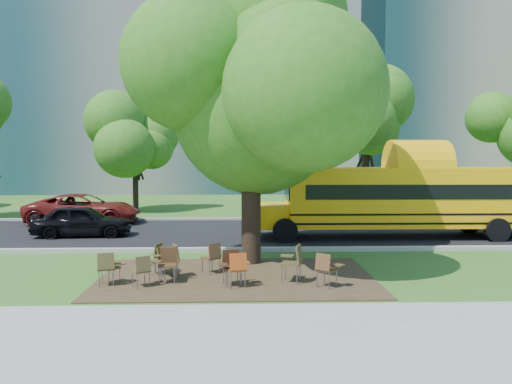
{
  "coord_description": "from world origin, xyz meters",
  "views": [
    {
      "loc": [
        1.08,
        -13.23,
        3.11
      ],
      "look_at": [
        1.65,
        4.21,
        1.89
      ],
      "focal_mm": 35.0,
      "sensor_mm": 36.0,
      "label": 1
    }
  ],
  "objects_px": {
    "chair_0": "(107,265)",
    "chair_10": "(162,255)",
    "chair_11": "(213,255)",
    "bg_car_red": "(84,209)",
    "chair_9": "(171,258)",
    "main_tree": "(251,80)",
    "chair_1": "(109,265)",
    "school_bus": "(414,197)",
    "chair_8": "(158,257)",
    "chair_7": "(327,267)",
    "chair_3": "(167,261)",
    "chair_2": "(142,268)",
    "chair_6": "(294,259)",
    "black_car": "(82,221)",
    "chair_4": "(238,266)",
    "chair_5": "(230,264)"
  },
  "relations": [
    {
      "from": "chair_9",
      "to": "chair_10",
      "type": "relative_size",
      "value": 1.09
    },
    {
      "from": "chair_9",
      "to": "black_car",
      "type": "relative_size",
      "value": 0.24
    },
    {
      "from": "main_tree",
      "to": "bg_car_red",
      "type": "height_order",
      "value": "main_tree"
    },
    {
      "from": "chair_7",
      "to": "chair_3",
      "type": "bearing_deg",
      "value": -147.69
    },
    {
      "from": "chair_2",
      "to": "chair_6",
      "type": "relative_size",
      "value": 0.81
    },
    {
      "from": "chair_9",
      "to": "black_car",
      "type": "bearing_deg",
      "value": 8.11
    },
    {
      "from": "chair_2",
      "to": "chair_7",
      "type": "bearing_deg",
      "value": -35.0
    },
    {
      "from": "chair_3",
      "to": "chair_10",
      "type": "bearing_deg",
      "value": -75.1
    },
    {
      "from": "chair_5",
      "to": "chair_11",
      "type": "bearing_deg",
      "value": -80.41
    },
    {
      "from": "main_tree",
      "to": "black_car",
      "type": "bearing_deg",
      "value": 141.97
    },
    {
      "from": "chair_0",
      "to": "chair_10",
      "type": "bearing_deg",
      "value": 35.82
    },
    {
      "from": "chair_3",
      "to": "chair_10",
      "type": "distance_m",
      "value": 1.13
    },
    {
      "from": "chair_5",
      "to": "chair_10",
      "type": "bearing_deg",
      "value": -48.38
    },
    {
      "from": "chair_1",
      "to": "chair_11",
      "type": "bearing_deg",
      "value": 65.63
    },
    {
      "from": "chair_2",
      "to": "chair_6",
      "type": "bearing_deg",
      "value": -27.22
    },
    {
      "from": "chair_6",
      "to": "black_car",
      "type": "height_order",
      "value": "black_car"
    },
    {
      "from": "chair_4",
      "to": "chair_11",
      "type": "xyz_separation_m",
      "value": [
        -0.67,
        1.48,
        -0.02
      ]
    },
    {
      "from": "chair_11",
      "to": "bg_car_red",
      "type": "relative_size",
      "value": 0.16
    },
    {
      "from": "school_bus",
      "to": "chair_5",
      "type": "relative_size",
      "value": 12.68
    },
    {
      "from": "chair_2",
      "to": "chair_6",
      "type": "distance_m",
      "value": 3.65
    },
    {
      "from": "chair_0",
      "to": "chair_8",
      "type": "height_order",
      "value": "chair_0"
    },
    {
      "from": "chair_0",
      "to": "chair_2",
      "type": "relative_size",
      "value": 1.08
    },
    {
      "from": "chair_3",
      "to": "chair_4",
      "type": "bearing_deg",
      "value": 162.37
    },
    {
      "from": "chair_2",
      "to": "chair_11",
      "type": "xyz_separation_m",
      "value": [
        1.59,
        1.37,
        0.04
      ]
    },
    {
      "from": "chair_6",
      "to": "chair_10",
      "type": "relative_size",
      "value": 1.2
    },
    {
      "from": "chair_1",
      "to": "black_car",
      "type": "bearing_deg",
      "value": 155.11
    },
    {
      "from": "chair_11",
      "to": "black_car",
      "type": "relative_size",
      "value": 0.23
    },
    {
      "from": "black_car",
      "to": "chair_3",
      "type": "bearing_deg",
      "value": -153.11
    },
    {
      "from": "chair_7",
      "to": "chair_8",
      "type": "relative_size",
      "value": 1.1
    },
    {
      "from": "chair_1",
      "to": "black_car",
      "type": "xyz_separation_m",
      "value": [
        -2.93,
        7.32,
        0.15
      ]
    },
    {
      "from": "chair_5",
      "to": "chair_7",
      "type": "height_order",
      "value": "chair_5"
    },
    {
      "from": "school_bus",
      "to": "chair_9",
      "type": "bearing_deg",
      "value": -143.64
    },
    {
      "from": "chair_6",
      "to": "chair_10",
      "type": "height_order",
      "value": "chair_6"
    },
    {
      "from": "school_bus",
      "to": "chair_10",
      "type": "bearing_deg",
      "value": -147.34
    },
    {
      "from": "chair_0",
      "to": "chair_6",
      "type": "distance_m",
      "value": 4.51
    },
    {
      "from": "chair_5",
      "to": "chair_10",
      "type": "relative_size",
      "value": 1.09
    },
    {
      "from": "chair_8",
      "to": "chair_1",
      "type": "bearing_deg",
      "value": 154.91
    },
    {
      "from": "chair_1",
      "to": "school_bus",
      "type": "bearing_deg",
      "value": 77.68
    },
    {
      "from": "chair_0",
      "to": "chair_3",
      "type": "distance_m",
      "value": 1.42
    },
    {
      "from": "chair_4",
      "to": "chair_5",
      "type": "relative_size",
      "value": 1.0
    },
    {
      "from": "chair_1",
      "to": "bg_car_red",
      "type": "bearing_deg",
      "value": 153.36
    },
    {
      "from": "main_tree",
      "to": "chair_11",
      "type": "bearing_deg",
      "value": -129.49
    },
    {
      "from": "school_bus",
      "to": "chair_8",
      "type": "height_order",
      "value": "school_bus"
    },
    {
      "from": "school_bus",
      "to": "bg_car_red",
      "type": "height_order",
      "value": "school_bus"
    },
    {
      "from": "main_tree",
      "to": "chair_1",
      "type": "height_order",
      "value": "main_tree"
    },
    {
      "from": "chair_3",
      "to": "black_car",
      "type": "bearing_deg",
      "value": -60.0
    },
    {
      "from": "chair_4",
      "to": "bg_car_red",
      "type": "distance_m",
      "value": 13.52
    },
    {
      "from": "chair_6",
      "to": "chair_9",
      "type": "height_order",
      "value": "chair_6"
    },
    {
      "from": "school_bus",
      "to": "chair_0",
      "type": "distance_m",
      "value": 12.1
    },
    {
      "from": "school_bus",
      "to": "chair_2",
      "type": "xyz_separation_m",
      "value": [
        -8.98,
        -7.1,
        -1.08
      ]
    }
  ]
}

